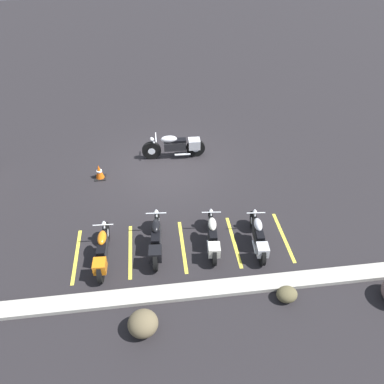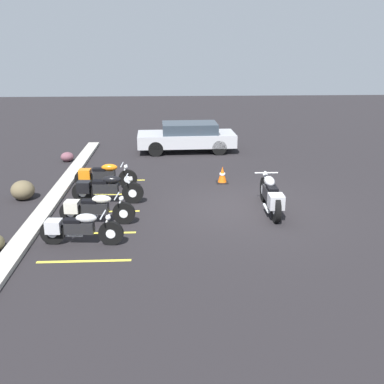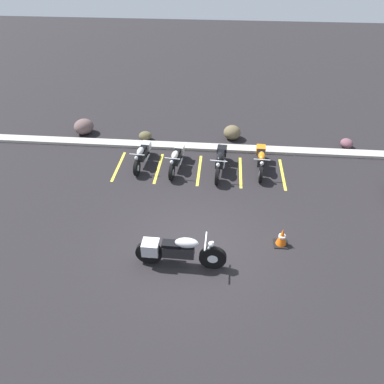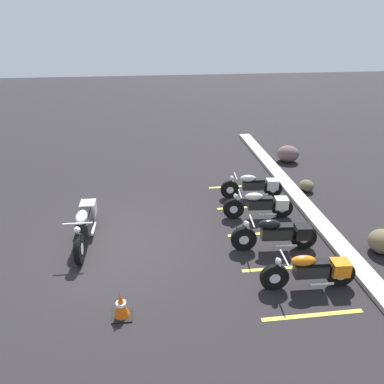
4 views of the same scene
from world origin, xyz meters
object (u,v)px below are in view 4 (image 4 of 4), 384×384
(parked_bike_0, at_px, (255,186))
(parked_bike_1, at_px, (262,205))
(motorcycle_silver_featured, at_px, (85,223))
(traffic_cone, at_px, (121,306))
(landscape_rock_0, at_px, (288,154))
(parked_bike_3, at_px, (313,271))
(landscape_rock_1, at_px, (383,242))
(parked_bike_2, at_px, (279,234))
(landscape_rock_2, at_px, (307,186))

(parked_bike_0, bearing_deg, parked_bike_1, 87.05)
(motorcycle_silver_featured, height_order, traffic_cone, motorcycle_silver_featured)
(motorcycle_silver_featured, bearing_deg, landscape_rock_0, 125.16)
(landscape_rock_0, bearing_deg, parked_bike_3, -16.49)
(landscape_rock_1, bearing_deg, traffic_cone, -77.25)
(parked_bike_2, bearing_deg, parked_bike_0, -89.86)
(parked_bike_3, height_order, traffic_cone, parked_bike_3)
(motorcycle_silver_featured, distance_m, traffic_cone, 3.14)
(parked_bike_3, bearing_deg, landscape_rock_0, -103.75)
(parked_bike_1, distance_m, parked_bike_2, 1.65)
(motorcycle_silver_featured, distance_m, landscape_rock_0, 8.88)
(motorcycle_silver_featured, bearing_deg, parked_bike_2, 78.77)
(motorcycle_silver_featured, bearing_deg, landscape_rock_1, 79.60)
(parked_bike_0, distance_m, parked_bike_2, 2.99)
(parked_bike_0, distance_m, landscape_rock_1, 4.14)
(landscape_rock_0, bearing_deg, landscape_rock_2, -7.44)
(parked_bike_2, relative_size, landscape_rock_2, 3.96)
(parked_bike_2, relative_size, parked_bike_3, 1.04)
(motorcycle_silver_featured, relative_size, parked_bike_0, 1.23)
(landscape_rock_2, bearing_deg, traffic_cone, -49.16)
(parked_bike_3, xyz_separation_m, landscape_rock_1, (-1.07, 2.31, -0.14))
(parked_bike_2, bearing_deg, landscape_rock_1, 174.79)
(parked_bike_3, distance_m, landscape_rock_0, 7.87)
(parked_bike_1, relative_size, traffic_cone, 3.56)
(parked_bike_1, relative_size, parked_bike_3, 0.97)
(landscape_rock_0, relative_size, landscape_rock_2, 1.57)
(landscape_rock_2, xyz_separation_m, traffic_cone, (5.14, -5.94, 0.08))
(motorcycle_silver_featured, height_order, parked_bike_1, motorcycle_silver_featured)
(parked_bike_2, distance_m, landscape_rock_2, 3.89)
(parked_bike_1, xyz_separation_m, traffic_cone, (3.53, -3.88, -0.16))
(landscape_rock_1, distance_m, landscape_rock_2, 3.72)
(traffic_cone, bearing_deg, landscape_rock_2, 130.84)
(motorcycle_silver_featured, distance_m, parked_bike_0, 5.45)
(parked_bike_0, relative_size, landscape_rock_0, 2.33)
(parked_bike_1, relative_size, parked_bike_2, 0.94)
(parked_bike_3, bearing_deg, parked_bike_2, -77.87)
(motorcycle_silver_featured, height_order, parked_bike_2, motorcycle_silver_featured)
(landscape_rock_0, distance_m, landscape_rock_1, 6.48)
(parked_bike_0, bearing_deg, landscape_rock_2, -167.41)
(parked_bike_2, bearing_deg, parked_bike_3, 104.06)
(motorcycle_silver_featured, height_order, parked_bike_3, motorcycle_silver_featured)
(parked_bike_2, height_order, landscape_rock_2, parked_bike_2)
(parked_bike_2, xyz_separation_m, landscape_rock_0, (-6.04, 2.48, -0.13))
(motorcycle_silver_featured, relative_size, landscape_rock_2, 4.50)
(landscape_rock_0, bearing_deg, motorcycle_silver_featured, -55.88)
(parked_bike_0, distance_m, parked_bike_3, 4.49)
(landscape_rock_0, bearing_deg, traffic_cone, -38.51)
(motorcycle_silver_featured, xyz_separation_m, landscape_rock_2, (-2.19, 6.98, -0.32))
(motorcycle_silver_featured, bearing_deg, parked_bike_1, 97.83)
(motorcycle_silver_featured, distance_m, landscape_rock_1, 7.58)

